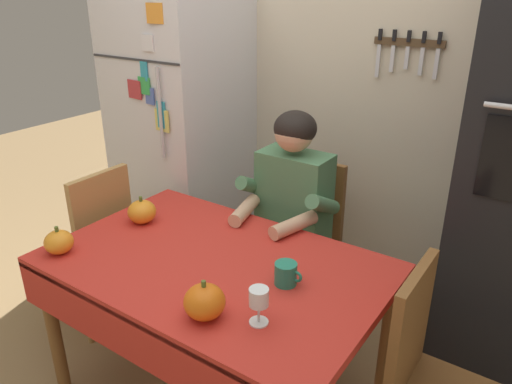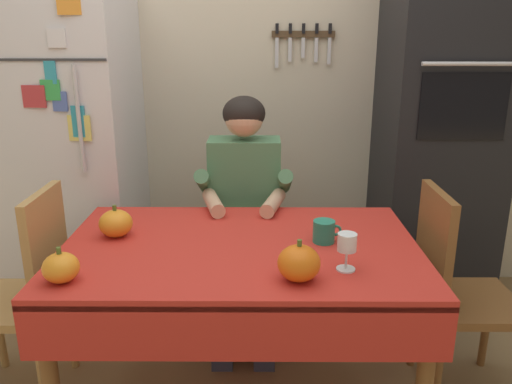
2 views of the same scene
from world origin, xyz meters
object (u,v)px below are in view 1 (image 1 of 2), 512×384
at_px(pumpkin_medium, 205,302).
at_px(refrigerator, 183,137).
at_px(chair_right_side, 432,381).
at_px(pumpkin_small, 142,212).
at_px(chair_left_side, 95,242).
at_px(pumpkin_large, 59,242).
at_px(seated_person, 287,212).
at_px(coffee_mug, 286,274).
at_px(wine_glass, 259,299).
at_px(dining_table, 211,280).
at_px(chair_behind_person, 303,236).

bearing_deg(pumpkin_medium, refrigerator, 134.84).
xyz_separation_m(chair_right_side, pumpkin_small, (-1.41, -0.01, 0.28)).
distance_m(chair_right_side, pumpkin_medium, 0.85).
xyz_separation_m(chair_left_side, pumpkin_large, (0.31, -0.39, 0.28)).
xyz_separation_m(seated_person, coffee_mug, (0.33, -0.55, 0.05)).
xyz_separation_m(chair_right_side, wine_glass, (-0.52, -0.32, 0.32)).
height_order(dining_table, chair_behind_person, chair_behind_person).
relative_size(dining_table, seated_person, 1.12).
bearing_deg(wine_glass, refrigerator, 140.75).
relative_size(chair_right_side, pumpkin_small, 6.86).
bearing_deg(refrigerator, chair_behind_person, -5.43).
distance_m(chair_behind_person, chair_right_side, 1.12).
height_order(chair_behind_person, pumpkin_medium, chair_behind_person).
relative_size(seated_person, pumpkin_small, 9.19).
bearing_deg(seated_person, dining_table, -90.04).
bearing_deg(pumpkin_medium, chair_right_side, 29.97).
relative_size(wine_glass, pumpkin_medium, 0.94).
distance_m(wine_glass, pumpkin_medium, 0.19).
bearing_deg(chair_behind_person, pumpkin_small, -126.58).
bearing_deg(chair_right_side, seated_person, 151.68).
xyz_separation_m(dining_table, wine_glass, (0.38, -0.20, 0.18)).
bearing_deg(refrigerator, wine_glass, -39.25).
xyz_separation_m(dining_table, coffee_mug, (0.33, 0.05, 0.13)).
distance_m(chair_right_side, wine_glass, 0.69).
bearing_deg(pumpkin_medium, chair_left_side, 161.23).
relative_size(coffee_mug, pumpkin_large, 0.93).
bearing_deg(dining_table, pumpkin_large, -153.11).
height_order(chair_left_side, pumpkin_large, chair_left_side).
height_order(coffee_mug, wine_glass, wine_glass).
xyz_separation_m(coffee_mug, pumpkin_medium, (-0.13, -0.33, 0.02)).
height_order(dining_table, coffee_mug, coffee_mug).
bearing_deg(pumpkin_large, seated_person, 56.94).
bearing_deg(chair_right_side, chair_left_side, -179.27).
bearing_deg(pumpkin_small, dining_table, -11.75).
bearing_deg(seated_person, chair_left_side, -150.58).
bearing_deg(chair_behind_person, wine_glass, -69.17).
distance_m(coffee_mug, pumpkin_small, 0.84).
distance_m(refrigerator, dining_table, 1.32).
bearing_deg(seated_person, pumpkin_large, -123.06).
relative_size(dining_table, chair_right_side, 1.51).
xyz_separation_m(coffee_mug, wine_glass, (0.05, -0.25, 0.05)).
distance_m(chair_behind_person, pumpkin_large, 1.27).
height_order(refrigerator, dining_table, refrigerator).
bearing_deg(coffee_mug, refrigerator, 146.98).
xyz_separation_m(pumpkin_large, pumpkin_medium, (0.79, 0.02, 0.01)).
bearing_deg(pumpkin_large, coffee_mug, 20.65).
distance_m(refrigerator, pumpkin_large, 1.24).
bearing_deg(pumpkin_medium, seated_person, 103.19).
bearing_deg(chair_right_side, coffee_mug, -173.05).
relative_size(chair_right_side, pumpkin_large, 7.51).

